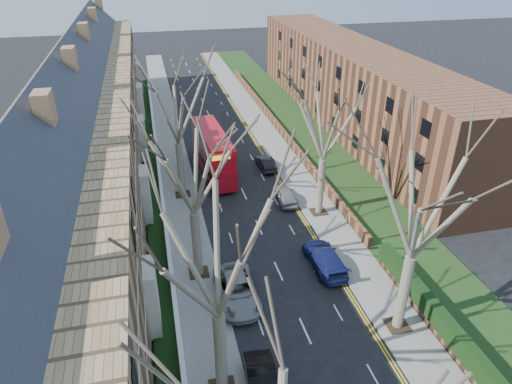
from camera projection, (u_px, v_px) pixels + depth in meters
pavement_left at (171, 150)px, 52.52m from camera, size 3.00×102.00×0.12m
pavement_right at (272, 141)px, 54.97m from camera, size 3.00×102.00×0.12m
terrace_left at (88, 137)px, 41.51m from camera, size 9.70×78.00×13.60m
flats_right at (350, 85)px, 58.35m from camera, size 13.97×54.00×10.00m
front_wall_left at (160, 178)px, 45.10m from camera, size 0.30×78.00×1.00m
grass_verge_right at (307, 137)px, 55.85m from camera, size 6.00×102.00×0.06m
tree_left_mid at (215, 244)px, 19.89m from camera, size 10.50×10.50×14.71m
tree_left_far at (190, 158)px, 28.56m from camera, size 10.15×10.15×14.22m
tree_left_dist at (174, 97)px, 38.63m from camera, size 10.50×10.50×14.71m
tree_right_mid at (424, 193)px, 23.92m from camera, size 10.50×10.50×14.71m
tree_right_far at (326, 113)px, 36.00m from camera, size 10.15×10.15×14.22m
double_decker_bus at (213, 153)px, 46.46m from camera, size 3.19×10.74×4.45m
car_left_far at (237, 290)px, 30.37m from camera, size 2.59×5.56×1.54m
car_right_near at (325, 258)px, 33.45m from camera, size 2.17×5.24×1.52m
car_right_mid at (285, 195)px, 41.95m from camera, size 1.75×4.18×1.41m
car_right_far at (266, 163)px, 48.07m from camera, size 1.55×3.99×1.30m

